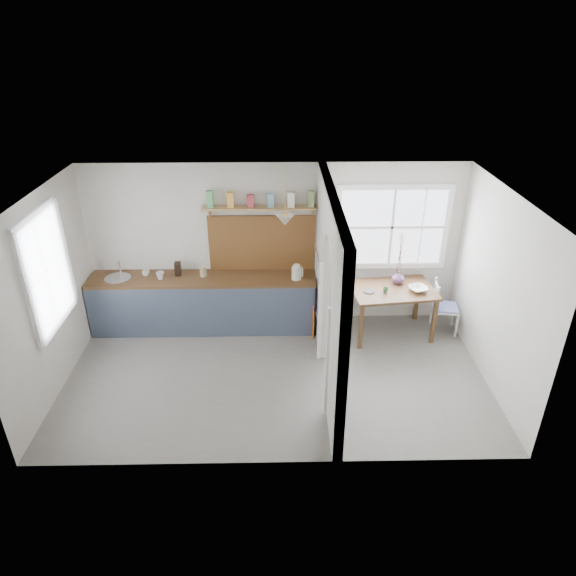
{
  "coord_description": "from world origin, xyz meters",
  "views": [
    {
      "loc": [
        0.06,
        -5.81,
        4.44
      ],
      "look_at": [
        0.18,
        0.5,
        1.12
      ],
      "focal_mm": 32.0,
      "sensor_mm": 36.0,
      "label": 1
    }
  ],
  "objects_px": {
    "chair_left": "(328,309)",
    "vase": "(398,277)",
    "dining_table": "(390,311)",
    "kettle": "(297,272)",
    "chair_right": "(446,307)"
  },
  "relations": [
    {
      "from": "chair_left",
      "to": "kettle",
      "type": "distance_m",
      "value": 0.76
    },
    {
      "from": "kettle",
      "to": "chair_right",
      "type": "bearing_deg",
      "value": 19.23
    },
    {
      "from": "chair_right",
      "to": "vase",
      "type": "distance_m",
      "value": 0.91
    },
    {
      "from": "chair_right",
      "to": "chair_left",
      "type": "bearing_deg",
      "value": 100.55
    },
    {
      "from": "dining_table",
      "to": "kettle",
      "type": "distance_m",
      "value": 1.6
    },
    {
      "from": "chair_right",
      "to": "kettle",
      "type": "height_order",
      "value": "kettle"
    },
    {
      "from": "dining_table",
      "to": "kettle",
      "type": "bearing_deg",
      "value": 167.91
    },
    {
      "from": "dining_table",
      "to": "chair_left",
      "type": "bearing_deg",
      "value": 173.72
    },
    {
      "from": "dining_table",
      "to": "kettle",
      "type": "height_order",
      "value": "kettle"
    },
    {
      "from": "dining_table",
      "to": "kettle",
      "type": "xyz_separation_m",
      "value": [
        -1.47,
        0.14,
        0.63
      ]
    },
    {
      "from": "kettle",
      "to": "vase",
      "type": "height_order",
      "value": "kettle"
    },
    {
      "from": "chair_right",
      "to": "vase",
      "type": "xyz_separation_m",
      "value": [
        -0.77,
        0.13,
        0.46
      ]
    },
    {
      "from": "chair_left",
      "to": "vase",
      "type": "bearing_deg",
      "value": 92.06
    },
    {
      "from": "chair_left",
      "to": "vase",
      "type": "height_order",
      "value": "vase"
    },
    {
      "from": "kettle",
      "to": "vase",
      "type": "relative_size",
      "value": 1.2
    }
  ]
}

